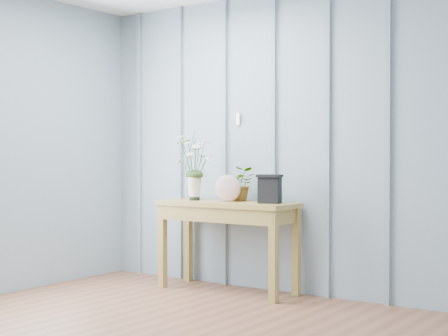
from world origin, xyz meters
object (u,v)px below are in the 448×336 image
Objects in this scene: felt_disc_vessel at (228,188)px; daisy_vase at (194,159)px; carved_box at (270,189)px; sideboard at (227,215)px.

daisy_vase is at bearing 166.93° from felt_disc_vessel.
felt_disc_vessel is (0.34, 0.01, -0.24)m from daisy_vase.
daisy_vase is 0.76m from carved_box.
carved_box reaches higher than felt_disc_vessel.
daisy_vase is 2.54× the size of felt_disc_vessel.
sideboard is 5.36× the size of felt_disc_vessel.
sideboard is at bearing 114.67° from felt_disc_vessel.
daisy_vase reaches higher than carved_box.
felt_disc_vessel is 0.39m from carved_box.
sideboard is 2.11× the size of daisy_vase.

